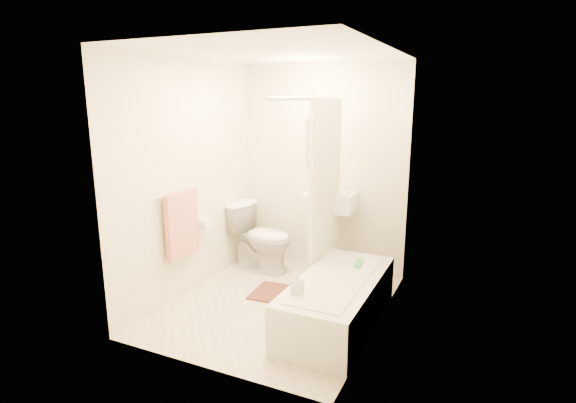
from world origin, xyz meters
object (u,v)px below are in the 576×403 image
at_px(toilet, 261,238).
at_px(bath_mat, 283,294).
at_px(bathtub, 338,301).
at_px(soap_bottle, 297,283).
at_px(sink, 330,231).

distance_m(toilet, bath_mat, 0.88).
height_order(bathtub, bath_mat, bathtub).
bearing_deg(bathtub, toilet, 144.60).
bearing_deg(soap_bottle, bathtub, 65.33).
relative_size(sink, soap_bottle, 5.66).
distance_m(bathtub, bath_mat, 0.81).
relative_size(sink, bathtub, 0.70).
xyz_separation_m(toilet, soap_bottle, (1.06, -1.34, 0.13)).
height_order(toilet, soap_bottle, toilet).
xyz_separation_m(toilet, sink, (0.81, 0.17, 0.14)).
xyz_separation_m(sink, soap_bottle, (0.25, -1.51, -0.01)).
bearing_deg(soap_bottle, toilet, 128.28).
distance_m(sink, bathtub, 1.20).
height_order(bathtub, soap_bottle, soap_bottle).
distance_m(sink, bath_mat, 0.93).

